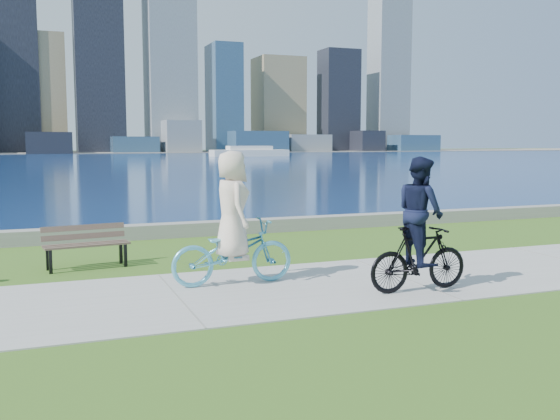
{
  "coord_description": "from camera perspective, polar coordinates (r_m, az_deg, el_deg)",
  "views": [
    {
      "loc": [
        -1.9,
        -9.4,
        2.43
      ],
      "look_at": [
        2.38,
        1.77,
        1.1
      ],
      "focal_mm": 40.0,
      "sensor_mm": 36.0,
      "label": 1
    }
  ],
  "objects": [
    {
      "name": "ground",
      "position": [
        9.89,
        -9.31,
        -7.96
      ],
      "size": [
        320.0,
        320.0,
        0.0
      ],
      "primitive_type": "plane",
      "color": "#325917",
      "rests_on": "ground"
    },
    {
      "name": "concrete_path",
      "position": [
        9.89,
        -9.32,
        -7.9
      ],
      "size": [
        80.0,
        3.5,
        0.02
      ],
      "primitive_type": "cube",
      "color": "#9C9C97",
      "rests_on": "ground"
    },
    {
      "name": "seawall",
      "position": [
        15.87,
        -13.88,
        -2.01
      ],
      "size": [
        90.0,
        0.5,
        0.35
      ],
      "primitive_type": "cube",
      "color": "gray",
      "rests_on": "ground"
    },
    {
      "name": "bay_water",
      "position": [
        81.45,
        -19.68,
        4.25
      ],
      "size": [
        320.0,
        131.0,
        0.01
      ],
      "primitive_type": "cube",
      "color": "navy",
      "rests_on": "ground"
    },
    {
      "name": "far_shore",
      "position": [
        139.43,
        -20.27,
        4.96
      ],
      "size": [
        320.0,
        30.0,
        0.12
      ],
      "primitive_type": "cube",
      "color": "slate",
      "rests_on": "ground"
    },
    {
      "name": "city_skyline",
      "position": [
        140.24,
        -21.88,
        13.25
      ],
      "size": [
        179.25,
        21.81,
        76.0
      ],
      "color": "#847351",
      "rests_on": "ground"
    },
    {
      "name": "ferry_far",
      "position": [
        99.1,
        -2.82,
        5.31
      ],
      "size": [
        12.26,
        3.5,
        1.66
      ],
      "color": "silver",
      "rests_on": "ground"
    },
    {
      "name": "park_bench",
      "position": [
        12.52,
        -17.34,
        -2.82
      ],
      "size": [
        1.63,
        0.74,
        0.81
      ],
      "rotation": [
        0.0,
        0.0,
        0.13
      ],
      "color": "black",
      "rests_on": "ground"
    },
    {
      "name": "cyclist_woman",
      "position": [
        10.48,
        -4.38,
        -2.3
      ],
      "size": [
        0.74,
        2.09,
        2.25
      ],
      "rotation": [
        0.0,
        0.0,
        1.56
      ],
      "color": "#56B2D2",
      "rests_on": "ground"
    },
    {
      "name": "cyclist_man",
      "position": [
        10.21,
        12.64,
        -2.25
      ],
      "size": [
        0.65,
        1.76,
        2.16
      ],
      "rotation": [
        0.0,
        0.0,
        1.58
      ],
      "color": "black",
      "rests_on": "ground"
    }
  ]
}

